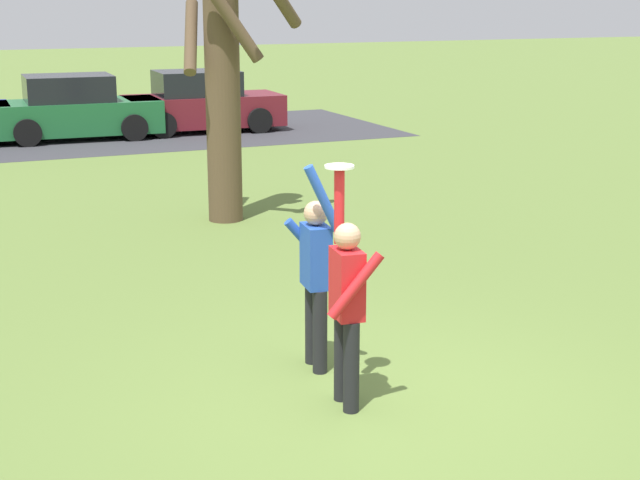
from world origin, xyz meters
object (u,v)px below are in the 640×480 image
(frisbee_disc, at_px, (339,167))
(parked_car_maroon, at_px, (201,104))
(parked_car_green, at_px, (74,110))
(person_defender, at_px, (316,270))
(bare_tree_tall, at_px, (224,58))
(person_catcher, at_px, (347,299))

(frisbee_disc, relative_size, parked_car_maroon, 0.06)
(frisbee_disc, bearing_deg, parked_car_green, 88.34)
(person_defender, distance_m, frisbee_disc, 1.31)
(person_defender, distance_m, bare_tree_tall, 6.57)
(person_catcher, xyz_separation_m, frisbee_disc, (0.03, 0.22, 1.11))
(parked_car_green, bearing_deg, frisbee_disc, -89.60)
(frisbee_disc, bearing_deg, person_defender, 83.60)
(parked_car_maroon, bearing_deg, bare_tree_tall, -102.24)
(parked_car_green, distance_m, bare_tree_tall, 10.27)
(parked_car_maroon, height_order, bare_tree_tall, bare_tree_tall)
(bare_tree_tall, bearing_deg, person_catcher, -99.81)
(frisbee_disc, distance_m, parked_car_green, 17.11)
(frisbee_disc, bearing_deg, parked_car_maroon, 77.46)
(frisbee_disc, height_order, parked_car_green, frisbee_disc)
(person_catcher, distance_m, person_defender, 0.92)
(person_defender, bearing_deg, parked_car_maroon, 173.61)
(frisbee_disc, relative_size, bare_tree_tall, 0.05)
(frisbee_disc, xyz_separation_m, parked_car_green, (0.50, 17.05, -1.37))
(parked_car_green, bearing_deg, bare_tree_tall, -83.84)
(frisbee_disc, relative_size, parked_car_green, 0.06)
(person_defender, relative_size, parked_car_maroon, 0.49)
(parked_car_green, xyz_separation_m, parked_car_maroon, (3.31, 0.08, 0.00))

